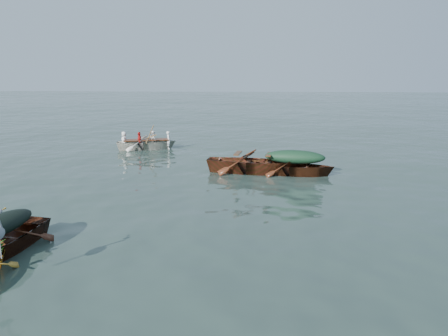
% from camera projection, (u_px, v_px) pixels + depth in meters
% --- Properties ---
extents(ground, '(140.00, 140.00, 0.00)m').
position_uv_depth(ground, '(194.00, 211.00, 12.35)').
color(ground, '#2E4139').
rests_on(ground, ground).
extents(dark_covered_boat, '(2.04, 3.97, 0.95)m').
position_uv_depth(dark_covered_boat, '(0.00, 254.00, 9.48)').
color(dark_covered_boat, '#532A13').
rests_on(dark_covered_boat, ground).
extents(green_tarp_boat, '(4.28, 1.84, 0.95)m').
position_uv_depth(green_tarp_boat, '(294.00, 175.00, 16.64)').
color(green_tarp_boat, '#572414').
rests_on(green_tarp_boat, ground).
extents(open_wooden_boat, '(5.20, 2.29, 1.21)m').
position_uv_depth(open_wooden_boat, '(253.00, 173.00, 16.95)').
color(open_wooden_boat, maroon).
rests_on(open_wooden_boat, ground).
extents(rowed_boat, '(4.29, 2.22, 0.97)m').
position_uv_depth(rowed_boat, '(147.00, 149.00, 22.00)').
color(rowed_boat, white).
rests_on(rowed_boat, ground).
extents(green_tarp_cover, '(2.35, 1.01, 0.52)m').
position_uv_depth(green_tarp_cover, '(295.00, 156.00, 16.48)').
color(green_tarp_cover, '#15331F').
rests_on(green_tarp_cover, green_tarp_boat).
extents(thwart_benches, '(2.62, 1.30, 0.04)m').
position_uv_depth(thwart_benches, '(253.00, 157.00, 16.81)').
color(thwart_benches, '#482710').
rests_on(thwart_benches, open_wooden_boat).
extents(rowers, '(3.07, 1.79, 0.76)m').
position_uv_depth(rowers, '(146.00, 132.00, 21.81)').
color(rowers, white).
rests_on(rowers, rowed_boat).
extents(oars, '(1.23, 2.67, 0.06)m').
position_uv_depth(oars, '(146.00, 139.00, 21.89)').
color(oars, olive).
rests_on(oars, rowed_boat).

